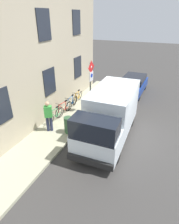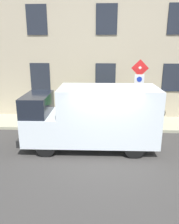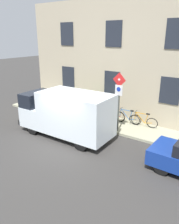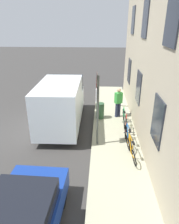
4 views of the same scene
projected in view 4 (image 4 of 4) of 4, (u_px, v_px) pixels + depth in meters
The scene contains 11 objects.
ground_plane at pixel (47, 129), 10.91m from camera, with size 80.00×80.00×0.00m, color #393735.
sidewalk_slab at pixel (114, 129), 10.70m from camera, with size 2.17×15.24×0.14m, color #A8A68A.
building_facade at pixel (150, 59), 9.17m from camera, with size 0.75×13.24×7.40m.
sign_post_stacked at pixel (97, 99), 8.46m from camera, with size 0.16×0.56×3.18m.
delivery_van at pixel (62, 102), 10.82m from camera, with size 2.11×5.37×2.50m.
bicycle_orange at pixel (131, 149), 8.24m from camera, with size 0.46×1.72×0.89m.
bicycle_blue at pixel (128, 137), 9.14m from camera, with size 0.46×1.71×0.89m.
bicycle_red at pixel (126, 126), 10.05m from camera, with size 0.46×1.71×0.89m.
bicycle_green at pixel (124, 118), 10.96m from camera, with size 0.46×1.71×0.89m.
pedestrian at pixel (118, 102), 11.64m from camera, with size 0.48×0.43×1.72m.
litter_bin at pixel (100, 111), 11.66m from camera, with size 0.44×0.44×0.90m, color #2D5133.
Camera 4 is at (2.79, -9.50, 5.18)m, focal length 32.81 mm.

